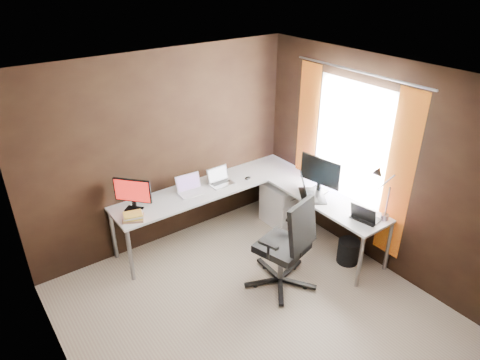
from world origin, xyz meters
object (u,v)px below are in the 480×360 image
at_px(monitor_left, 133,193).
at_px(desk_lamp, 381,188).
at_px(book_stack, 133,217).
at_px(monitor_right, 320,173).
at_px(laptop_white, 190,189).
at_px(office_chair, 284,260).
at_px(laptop_black_big, 309,192).
at_px(wastebasket, 348,251).
at_px(laptop_black_small, 365,216).
at_px(drawer_pedestal, 282,203).
at_px(laptop_silver, 220,180).

relative_size(monitor_left, desk_lamp, 0.62).
height_order(monitor_left, book_stack, monitor_left).
relative_size(book_stack, desk_lamp, 0.46).
bearing_deg(monitor_right, laptop_white, 44.52).
relative_size(monitor_right, office_chair, 0.49).
height_order(laptop_black_big, wastebasket, laptop_black_big).
distance_m(laptop_black_small, book_stack, 2.66).
xyz_separation_m(drawer_pedestal, wastebasket, (0.07, -1.19, -0.15)).
bearing_deg(laptop_black_small, laptop_silver, 15.05).
xyz_separation_m(book_stack, desk_lamp, (2.27, -1.64, 0.37)).
bearing_deg(monitor_left, laptop_white, 46.10).
bearing_deg(laptop_silver, laptop_white, 176.21).
xyz_separation_m(laptop_silver, wastebasket, (0.88, -1.54, -0.62)).
bearing_deg(drawer_pedestal, monitor_right, -80.27).
xyz_separation_m(monitor_right, laptop_white, (-1.34, 0.96, -0.22)).
height_order(laptop_silver, book_stack, laptop_silver).
bearing_deg(wastebasket, monitor_left, 142.30).
height_order(drawer_pedestal, laptop_silver, laptop_silver).
relative_size(laptop_silver, desk_lamp, 0.49).
distance_m(monitor_right, desk_lamp, 0.87).
distance_m(book_stack, office_chair, 1.80).
relative_size(drawer_pedestal, laptop_black_small, 1.73).
relative_size(monitor_left, laptop_silver, 1.26).
xyz_separation_m(drawer_pedestal, laptop_silver, (-0.81, 0.35, 0.48)).
bearing_deg(office_chair, monitor_left, 113.59).
bearing_deg(laptop_black_big, drawer_pedestal, 26.75).
xyz_separation_m(laptop_silver, desk_lamp, (0.97, -1.79, 0.36)).
bearing_deg(laptop_black_small, monitor_left, 37.79).
relative_size(laptop_silver, office_chair, 0.27).
xyz_separation_m(office_chair, wastebasket, (0.92, -0.17, -0.19)).
xyz_separation_m(monitor_left, desk_lamp, (2.16, -1.84, 0.18)).
height_order(laptop_white, office_chair, office_chair).
bearing_deg(laptop_black_big, office_chair, 154.55).
bearing_deg(book_stack, laptop_black_small, -36.40).
height_order(laptop_white, book_stack, laptop_white).
xyz_separation_m(drawer_pedestal, office_chair, (-0.85, -1.02, 0.04)).
xyz_separation_m(monitor_left, office_chair, (1.15, -1.43, -0.62)).
xyz_separation_m(monitor_left, monitor_right, (2.10, -0.99, 0.04)).
height_order(monitor_right, book_stack, monitor_right).
bearing_deg(laptop_silver, laptop_black_big, -53.73).
relative_size(monitor_right, wastebasket, 1.85).
xyz_separation_m(monitor_left, laptop_white, (0.75, -0.03, -0.18)).
height_order(laptop_white, laptop_black_big, laptop_black_big).
bearing_deg(book_stack, laptop_silver, 6.34).
distance_m(laptop_white, book_stack, 0.87).
bearing_deg(laptop_silver, desk_lamp, -61.93).
height_order(laptop_white, desk_lamp, desk_lamp).
height_order(drawer_pedestal, laptop_black_big, laptop_black_big).
xyz_separation_m(monitor_left, wastebasket, (2.07, -1.60, -0.80)).
height_order(drawer_pedestal, wastebasket, drawer_pedestal).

